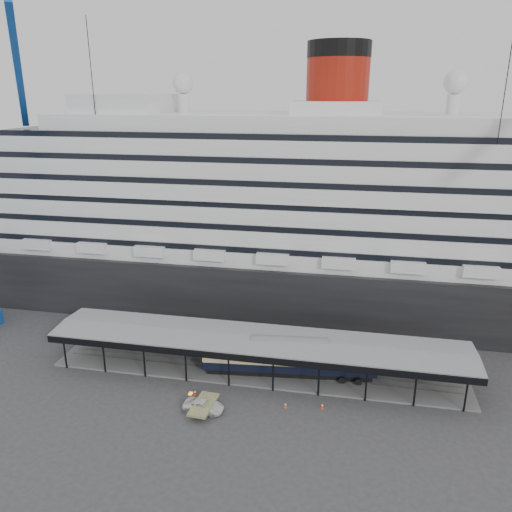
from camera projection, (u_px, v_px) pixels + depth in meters
The scene contains 8 objects.
ground at pixel (249, 392), 63.45m from camera, with size 200.00×200.00×0.00m, color #343436.
cruise_ship at pixel (286, 199), 87.50m from camera, with size 130.00×30.00×43.90m.
platform_canopy at pixel (257, 356), 67.36m from camera, with size 56.00×9.18×5.30m.
port_truck at pixel (204, 406), 59.49m from camera, with size 2.24×4.85×1.35m, color white.
pullman_carriage at pixel (289, 357), 66.45m from camera, with size 23.13×5.16×22.54m.
traffic_cone_left at pixel (195, 393), 62.61m from camera, with size 0.49×0.49×0.81m.
traffic_cone_mid at pixel (286, 405), 60.20m from camera, with size 0.43×0.43×0.68m.
traffic_cone_right at pixel (322, 406), 60.00m from camera, with size 0.44×0.44×0.73m.
Camera 1 is at (11.31, -53.62, 36.37)m, focal length 35.00 mm.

